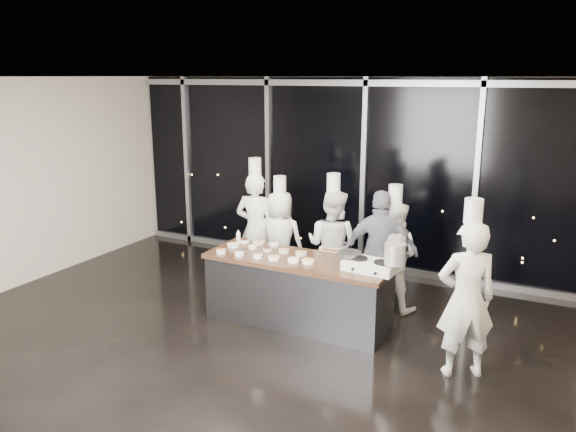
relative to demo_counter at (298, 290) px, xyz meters
name	(u,v)px	position (x,y,z in m)	size (l,w,h in m)	color
ground	(265,350)	(0.00, -0.90, -0.45)	(9.00, 9.00, 0.00)	black
room_shell	(277,167)	(0.18, -0.90, 1.79)	(9.02, 7.02, 3.21)	beige
window_wall	(364,175)	(0.00, 2.53, 1.14)	(8.90, 0.11, 3.20)	black
demo_counter	(298,290)	(0.00, 0.00, 0.00)	(2.46, 0.86, 0.90)	#38393D
stove	(371,265)	(1.00, -0.03, 0.51)	(0.66, 0.45, 0.14)	silver
frying_pan	(349,253)	(0.70, 0.00, 0.61)	(0.51, 0.31, 0.05)	slate
stock_pot	(395,254)	(1.31, -0.07, 0.71)	(0.25, 0.25, 0.25)	silver
prep_bowls	(266,251)	(-0.49, 0.02, 0.47)	(1.39, 0.71, 0.05)	white
squeeze_bottle	(238,237)	(-1.03, 0.20, 0.55)	(0.06, 0.06, 0.21)	white
chef_far_left	(256,229)	(-1.20, 0.98, 0.46)	(0.70, 0.50, 2.01)	silver
chef_left	(280,239)	(-0.80, 1.02, 0.33)	(0.80, 0.56, 1.76)	silver
chef_center	(332,245)	(0.10, 0.93, 0.39)	(0.85, 0.69, 1.89)	silver
guest	(381,252)	(0.84, 0.87, 0.41)	(1.09, 0.70, 1.72)	black
chef_right	(393,255)	(0.97, 1.03, 0.33)	(0.82, 0.68, 1.78)	silver
chef_side	(466,298)	(2.20, -0.40, 0.44)	(0.76, 0.68, 1.99)	silver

